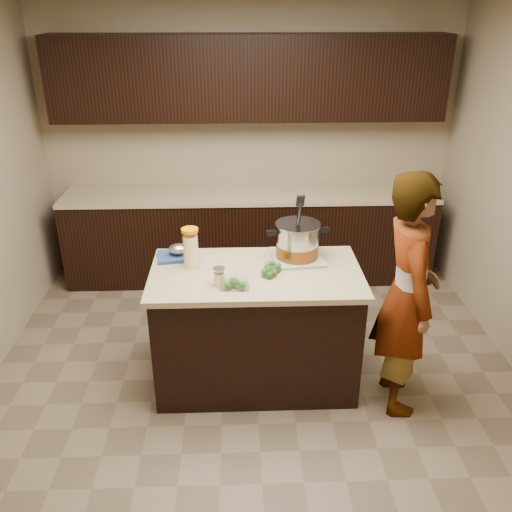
{
  "coord_description": "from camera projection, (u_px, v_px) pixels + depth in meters",
  "views": [
    {
      "loc": [
        -0.12,
        -3.31,
        2.59
      ],
      "look_at": [
        0.0,
        0.0,
        1.02
      ],
      "focal_mm": 38.0,
      "sensor_mm": 36.0,
      "label": 1
    }
  ],
  "objects": [
    {
      "name": "island",
      "position": [
        256.0,
        327.0,
        3.91
      ],
      "size": [
        1.46,
        0.81,
        0.9
      ],
      "color": "black",
      "rests_on": "ground"
    },
    {
      "name": "broccoli_tub_right",
      "position": [
        269.0,
        273.0,
        3.65
      ],
      "size": [
        0.13,
        0.13,
        0.05
      ],
      "rotation": [
        0.0,
        0.0,
        -0.19
      ],
      "color": "silver",
      "rests_on": "island"
    },
    {
      "name": "dish_towel",
      "position": [
        297.0,
        257.0,
        3.91
      ],
      "size": [
        0.39,
        0.39,
        0.02
      ],
      "primitive_type": "cube",
      "rotation": [
        0.0,
        0.0,
        0.09
      ],
      "color": "#57825E",
      "rests_on": "island"
    },
    {
      "name": "broccoli_tub_left",
      "position": [
        273.0,
        267.0,
        3.72
      ],
      "size": [
        0.15,
        0.15,
        0.06
      ],
      "rotation": [
        0.0,
        0.0,
        -0.28
      ],
      "color": "silver",
      "rests_on": "island"
    },
    {
      "name": "lemonade_pitcher",
      "position": [
        191.0,
        249.0,
        3.74
      ],
      "size": [
        0.15,
        0.15,
        0.28
      ],
      "rotation": [
        0.0,
        0.0,
        0.29
      ],
      "color": "#FBE699",
      "rests_on": "island"
    },
    {
      "name": "person",
      "position": [
        407.0,
        295.0,
        3.54
      ],
      "size": [
        0.42,
        0.62,
        1.68
      ],
      "primitive_type": "imported",
      "rotation": [
        0.0,
        0.0,
        1.55
      ],
      "color": "gray",
      "rests_on": "ground"
    },
    {
      "name": "room_shell",
      "position": [
        256.0,
        155.0,
        3.37
      ],
      "size": [
        4.04,
        4.04,
        2.72
      ],
      "color": "tan",
      "rests_on": "ground"
    },
    {
      "name": "ground_plane",
      "position": [
        256.0,
        377.0,
        4.1
      ],
      "size": [
        4.0,
        4.0,
        0.0
      ],
      "primitive_type": "plane",
      "color": "brown",
      "rests_on": "ground"
    },
    {
      "name": "mason_jar",
      "position": [
        219.0,
        277.0,
        3.52
      ],
      "size": [
        0.11,
        0.11,
        0.13
      ],
      "rotation": [
        0.0,
        0.0,
        0.42
      ],
      "color": "#FBE699",
      "rests_on": "island"
    },
    {
      "name": "broccoli_tub_rect",
      "position": [
        235.0,
        283.0,
        3.51
      ],
      "size": [
        0.19,
        0.15,
        0.07
      ],
      "rotation": [
        0.0,
        0.0,
        -0.07
      ],
      "color": "silver",
      "rests_on": "island"
    },
    {
      "name": "back_cabinets",
      "position": [
        249.0,
        187.0,
        5.27
      ],
      "size": [
        3.6,
        0.63,
        2.33
      ],
      "color": "black",
      "rests_on": "ground"
    },
    {
      "name": "blue_tray",
      "position": [
        177.0,
        253.0,
        3.91
      ],
      "size": [
        0.29,
        0.25,
        0.1
      ],
      "rotation": [
        0.0,
        0.0,
        0.15
      ],
      "color": "navy",
      "rests_on": "island"
    },
    {
      "name": "stock_pot",
      "position": [
        297.0,
        242.0,
        3.85
      ],
      "size": [
        0.45,
        0.36,
        0.46
      ],
      "rotation": [
        0.0,
        0.0,
        0.11
      ],
      "color": "#B7B7BC",
      "rests_on": "dish_towel"
    }
  ]
}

